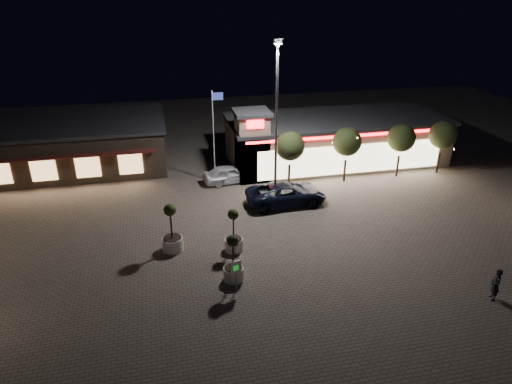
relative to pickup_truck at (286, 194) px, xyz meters
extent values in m
plane|color=#635950|center=(-2.84, -7.72, -0.87)|extent=(90.00, 90.00, 0.00)
cube|color=tan|center=(7.16, 8.28, 1.13)|extent=(20.00, 8.00, 4.00)
cube|color=#262628|center=(7.16, 8.28, 3.28)|extent=(20.40, 8.40, 0.30)
cube|color=#FFEFBF|center=(7.16, 4.23, 0.73)|extent=(17.00, 0.12, 2.60)
cube|color=#FF141C|center=(7.16, 4.20, 2.88)|extent=(19.00, 0.10, 0.18)
cube|color=tan|center=(-1.54, 5.58, 2.03)|extent=(2.60, 2.60, 5.80)
cube|color=#262628|center=(-1.54, 5.58, 5.08)|extent=(3.00, 3.00, 0.30)
cube|color=#FF141C|center=(-1.54, 4.23, 4.43)|extent=(1.40, 0.10, 0.70)
cube|color=#382D23|center=(-16.84, 12.28, 1.13)|extent=(16.00, 10.00, 4.00)
cube|color=#262628|center=(-16.84, 12.28, 3.28)|extent=(16.40, 10.40, 0.30)
cube|color=#591E19|center=(-16.84, 6.88, 1.93)|extent=(14.40, 0.80, 0.15)
cube|color=#FFBB72|center=(-18.84, 7.23, 0.73)|extent=(2.00, 0.12, 1.80)
cube|color=#FFBB72|center=(-15.34, 7.23, 0.73)|extent=(2.00, 0.12, 1.80)
cube|color=#FFBB72|center=(-11.84, 7.23, 0.73)|extent=(2.00, 0.12, 1.80)
cylinder|color=gray|center=(-0.84, 0.28, 5.13)|extent=(0.20, 0.20, 12.00)
cube|color=gray|center=(-0.84, 0.28, 11.33)|extent=(0.60, 0.40, 0.35)
cube|color=white|center=(-0.84, 0.28, 11.13)|extent=(0.45, 0.30, 0.08)
cylinder|color=white|center=(-4.84, 5.28, 3.13)|extent=(0.10, 0.10, 8.00)
cube|color=#2A379A|center=(-4.39, 5.28, 6.63)|extent=(0.90, 0.04, 0.60)
cylinder|color=#332319|center=(1.16, 3.28, 0.09)|extent=(0.20, 0.20, 1.92)
sphere|color=#2D3819|center=(1.16, 3.28, 2.71)|extent=(2.42, 2.42, 2.42)
cylinder|color=#332319|center=(6.16, 3.28, 0.09)|extent=(0.20, 0.20, 1.92)
sphere|color=#2D3819|center=(6.16, 3.28, 2.71)|extent=(2.42, 2.42, 2.42)
cylinder|color=#332319|center=(11.16, 3.28, 0.09)|extent=(0.20, 0.20, 1.92)
sphere|color=#2D3819|center=(11.16, 3.28, 2.71)|extent=(2.42, 2.42, 2.42)
cylinder|color=#332319|center=(15.16, 3.28, 0.09)|extent=(0.20, 0.20, 1.92)
sphere|color=#2D3819|center=(15.16, 3.28, 2.71)|extent=(2.42, 2.42, 2.42)
imported|color=black|center=(0.00, 0.00, 0.00)|extent=(6.37, 3.14, 1.74)
imported|color=silver|center=(-3.58, 5.11, -0.09)|extent=(4.76, 2.34, 1.56)
imported|color=black|center=(7.76, -13.81, 0.07)|extent=(0.63, 0.79, 1.88)
cylinder|color=silver|center=(-9.01, -4.95, -0.42)|extent=(1.34, 1.34, 0.89)
cylinder|color=black|center=(-9.01, -4.95, 0.05)|extent=(1.16, 1.16, 0.07)
cylinder|color=#332319|center=(-9.01, -4.95, 1.09)|extent=(0.11, 0.11, 2.01)
sphere|color=#2D3819|center=(-9.01, -4.95, 2.04)|extent=(0.78, 0.78, 0.78)
cylinder|color=silver|center=(-5.73, -8.97, -0.47)|extent=(1.19, 1.19, 0.79)
cylinder|color=black|center=(-5.73, -8.97, -0.05)|extent=(1.03, 1.03, 0.06)
cylinder|color=#332319|center=(-5.73, -8.97, 0.87)|extent=(0.10, 0.10, 1.79)
sphere|color=#2D3819|center=(-5.73, -8.97, 1.71)|extent=(0.70, 0.70, 0.70)
cylinder|color=silver|center=(-5.16, -5.79, -0.47)|extent=(1.19, 1.19, 0.80)
cylinder|color=black|center=(-5.16, -5.79, -0.05)|extent=(1.03, 1.03, 0.06)
cylinder|color=#332319|center=(-5.16, -5.79, 0.87)|extent=(0.10, 0.10, 1.79)
sphere|color=#2D3819|center=(-5.16, -5.79, 1.72)|extent=(0.70, 0.70, 0.70)
cylinder|color=gray|center=(-5.76, -9.96, -0.30)|extent=(0.08, 0.08, 1.13)
cube|color=white|center=(-5.76, -9.96, 0.59)|extent=(0.60, 0.26, 0.80)
cube|color=green|center=(-5.76, -9.99, 0.59)|extent=(0.32, 0.13, 0.33)
camera|label=1|loc=(-9.22, -30.77, 14.87)|focal=32.00mm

